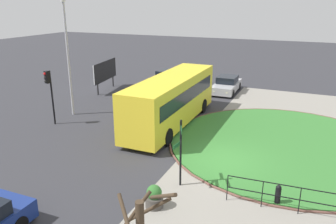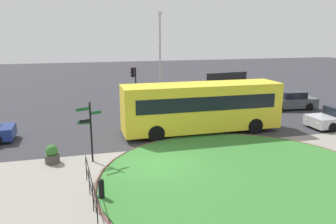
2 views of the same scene
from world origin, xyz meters
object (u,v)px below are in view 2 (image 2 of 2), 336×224
(car_trailing, at_px, (290,101))
(billboard_left, at_px, (226,82))
(bollard_foreground, at_px, (101,189))
(planter_near_signpost, at_px, (52,155))
(bus_yellow, at_px, (202,107))
(signpost_directional, at_px, (90,127))
(traffic_light_near, at_px, (134,79))
(lamppost_tall, at_px, (160,58))

(car_trailing, bearing_deg, billboard_left, -43.92)
(bollard_foreground, bearing_deg, planter_near_signpost, 115.51)
(car_trailing, bearing_deg, bus_yellow, 30.88)
(signpost_directional, distance_m, bus_yellow, 7.90)
(bus_yellow, xyz_separation_m, car_trailing, (9.67, 4.57, -1.01))
(car_trailing, height_order, planter_near_signpost, car_trailing)
(traffic_light_near, bearing_deg, car_trailing, 179.92)
(bollard_foreground, bearing_deg, signpost_directional, 93.21)
(lamppost_tall, bearing_deg, bus_yellow, -82.42)
(bus_yellow, distance_m, planter_near_signpost, 9.60)
(traffic_light_near, bearing_deg, billboard_left, -157.00)
(bollard_foreground, relative_size, traffic_light_near, 0.24)
(bollard_foreground, height_order, billboard_left, billboard_left)
(signpost_directional, distance_m, bollard_foreground, 4.32)
(car_trailing, bearing_deg, bollard_foreground, 41.66)
(bollard_foreground, relative_size, billboard_left, 0.20)
(billboard_left, relative_size, planter_near_signpost, 4.54)
(signpost_directional, bearing_deg, bus_yellow, 25.57)
(signpost_directional, relative_size, car_trailing, 0.68)
(signpost_directional, bearing_deg, traffic_light_near, 69.67)
(bollard_foreground, bearing_deg, bus_yellow, 47.39)
(bollard_foreground, xyz_separation_m, billboard_left, (12.75, 16.53, 1.33))
(car_trailing, xyz_separation_m, planter_near_signpost, (-18.67, -7.63, -0.26))
(lamppost_tall, bearing_deg, car_trailing, -14.49)
(lamppost_tall, bearing_deg, signpost_directional, -119.82)
(signpost_directional, xyz_separation_m, lamppost_tall, (6.15, 10.73, 2.45))
(bollard_foreground, height_order, car_trailing, car_trailing)
(bollard_foreground, bearing_deg, car_trailing, 36.07)
(bollard_foreground, distance_m, car_trailing, 20.49)
(planter_near_signpost, bearing_deg, billboard_left, 39.17)
(billboard_left, bearing_deg, bollard_foreground, -136.19)
(bollard_foreground, xyz_separation_m, planter_near_signpost, (-2.11, 4.43, -0.01))
(traffic_light_near, bearing_deg, bus_yellow, 125.42)
(traffic_light_near, xyz_separation_m, billboard_left, (9.05, 1.86, -0.86))
(lamppost_tall, xyz_separation_m, planter_near_signpost, (-8.03, -10.39, -3.84))
(bollard_foreground, height_order, planter_near_signpost, planter_near_signpost)
(lamppost_tall, bearing_deg, planter_near_signpost, -127.72)
(bus_yellow, bearing_deg, bollard_foreground, -132.62)
(bus_yellow, xyz_separation_m, traffic_light_near, (-3.20, 7.18, 0.93))
(lamppost_tall, xyz_separation_m, billboard_left, (6.82, 1.72, -2.49))
(bollard_foreground, height_order, lamppost_tall, lamppost_tall)
(car_trailing, xyz_separation_m, traffic_light_near, (-12.87, 2.61, 1.94))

